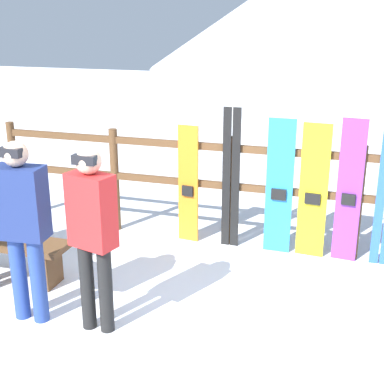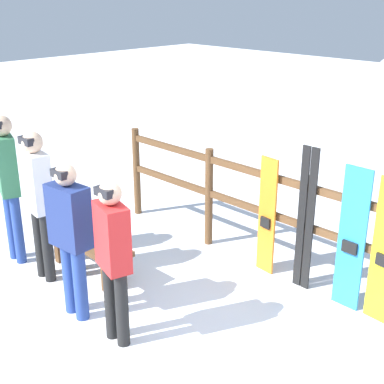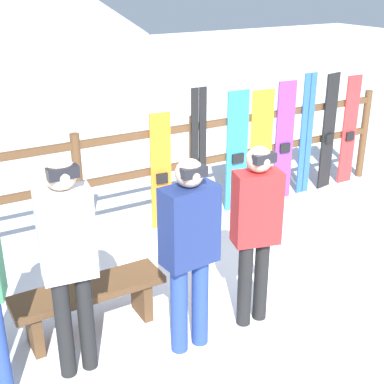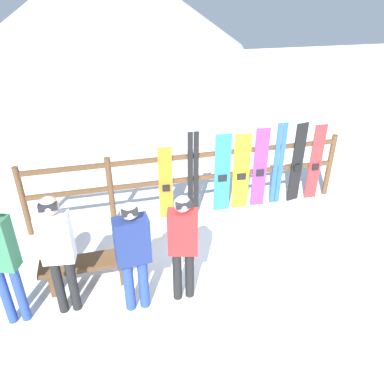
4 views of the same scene
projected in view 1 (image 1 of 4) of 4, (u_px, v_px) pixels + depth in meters
ground_plane at (177, 325)px, 4.57m from camera, size 40.00×40.00×0.00m
mountain_backdrop at (339, 3)px, 25.21m from camera, size 18.00×18.00×6.00m
fence at (229, 181)px, 5.99m from camera, size 5.71×0.10×1.26m
bench at (9, 250)px, 5.28m from camera, size 1.24×0.36×0.43m
person_red at (92, 227)px, 4.24m from camera, size 0.41×0.29×1.57m
person_navy at (22, 220)px, 4.39m from camera, size 0.43×0.26×1.59m
snowboard_orange at (188, 185)px, 6.09m from camera, size 0.24×0.07×1.37m
ski_pair_black at (231, 179)px, 5.91m from camera, size 0.19×0.02×1.59m
snowboard_blue at (279, 188)px, 5.78m from camera, size 0.29×0.06×1.50m
snowboard_yellow at (313, 192)px, 5.68m from camera, size 0.30×0.07×1.47m
snowboard_purple at (349, 192)px, 5.56m from camera, size 0.26×0.07×1.54m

